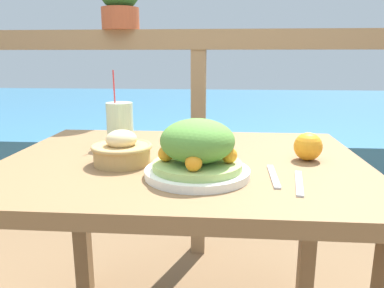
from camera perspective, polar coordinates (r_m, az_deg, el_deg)
name	(u,v)px	position (r m, az deg, el deg)	size (l,w,h in m)	color
patio_table	(183,190)	(1.14, -1.38, -6.97)	(1.06, 0.82, 0.71)	olive
railing_fence	(199,92)	(1.81, 1.01, 7.97)	(2.80, 0.08, 1.12)	#937551
sea_backdrop	(212,124)	(4.37, 3.03, 3.04)	(12.00, 4.00, 0.45)	teal
salad_plate	(197,152)	(0.93, 0.84, -1.22)	(0.27, 0.27, 0.15)	white
drink_glass	(120,124)	(1.27, -10.92, 2.95)	(0.09, 0.09, 0.25)	beige
bread_basket	(122,150)	(1.07, -10.64, -0.95)	(0.17, 0.17, 0.10)	tan
fork	(273,176)	(0.97, 12.31, -4.79)	(0.02, 0.18, 0.00)	silver
knife	(299,183)	(0.93, 16.00, -5.71)	(0.05, 0.18, 0.00)	silver
orange_near_basket	(308,147)	(1.13, 17.26, -0.37)	(0.08, 0.08, 0.08)	orange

